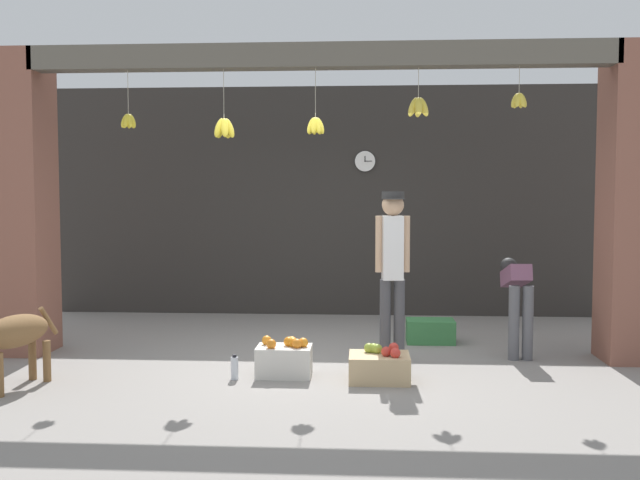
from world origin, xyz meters
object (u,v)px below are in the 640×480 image
Objects in this scene: worker_stooping at (517,293)px; produce_box_green at (430,331)px; fruit_crate_apples at (379,366)px; wall_clock at (365,161)px; shopkeeper at (393,262)px; water_bottle at (235,368)px; dog at (11,335)px; fruit_crate_oranges at (284,359)px.

produce_box_green is at bearing 143.56° from worker_stooping.
fruit_crate_apples is 1.84× the size of wall_clock.
fruit_crate_apples is at bearing 72.54° from shopkeeper.
water_bottle is 4.27m from wall_clock.
fruit_crate_apples is 1.33m from water_bottle.
fruit_crate_apples is 2.38× the size of water_bottle.
wall_clock reaches higher than dog.
fruit_crate_apples is at bearing -109.84° from produce_box_green.
water_bottle is at bearing -178.45° from fruit_crate_apples.
wall_clock reaches higher than produce_box_green.
dog is at bearing -127.42° from wall_clock.
wall_clock is at bearing 77.64° from fruit_crate_oranges.
dog is 1.96m from water_bottle.
fruit_crate_apples is (-1.46, -1.11, -0.52)m from worker_stooping.
dog is at bearing -171.48° from fruit_crate_apples.
produce_box_green is 2.35× the size of water_bottle.
fruit_crate_oranges reaches higher than produce_box_green.
fruit_crate_oranges is at bearing 123.25° from dog.
shopkeeper is at bearing 127.83° from dog.
wall_clock is (3.06, 4.00, 1.67)m from dog.
produce_box_green is at bearing -120.07° from shopkeeper.
shopkeeper is 3.18× the size of produce_box_green.
water_bottle is at bearing -161.70° from fruit_crate_oranges.
wall_clock is at bearing 161.54° from dog.
wall_clock is (1.19, 3.56, 2.04)m from water_bottle.
worker_stooping is 1.90m from fruit_crate_apples.
wall_clock is (-0.27, 2.86, 1.12)m from shopkeeper.
dog is 1.01× the size of worker_stooping.
wall_clock is at bearing 92.17° from fruit_crate_apples.
dog is 1.83× the size of fruit_crate_apples.
water_bottle is at bearing 19.87° from shopkeeper.
shopkeeper reaches higher than dog.
produce_box_green is (0.62, 1.71, -0.00)m from fruit_crate_apples.
shopkeeper is 1.44m from worker_stooping.
dog is 4.92m from worker_stooping.
fruit_crate_apples is 1.01× the size of produce_box_green.
fruit_crate_oranges is at bearing 18.30° from water_bottle.
worker_stooping reaches higher than water_bottle.
worker_stooping is (1.32, 0.45, -0.37)m from shopkeeper.
worker_stooping is at bearing 127.82° from dog.
produce_box_green is (3.81, 2.19, -0.35)m from dog.
shopkeeper reaches higher than fruit_crate_apples.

